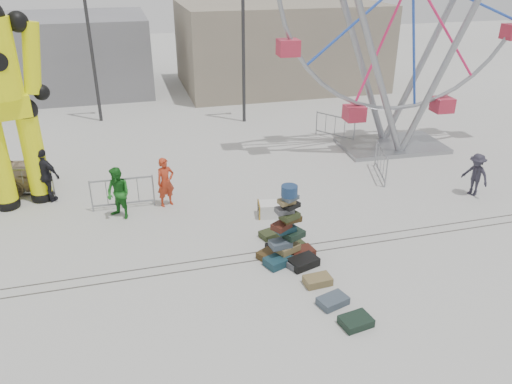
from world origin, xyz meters
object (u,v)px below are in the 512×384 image
object	(u,v)px
lamp_post_left	(91,29)
barricade_dummy_c	(123,193)
lamp_post_right	(245,29)
pedestrian_black	(45,176)
steamer_trunk	(273,209)
crash_test_dummy	(1,91)
pedestrian_green	(118,193)
barricade_dummy_b	(23,183)
pedestrian_grey	(476,175)
pedestrian_red	(166,182)
barricade_wheel_back	(335,127)
barricade_wheel_front	(381,163)
suitcase_tower	(287,238)

from	to	relation	value
lamp_post_left	barricade_dummy_c	distance (m)	10.96
lamp_post_right	pedestrian_black	world-z (taller)	lamp_post_right
lamp_post_left	steamer_trunk	bearing A→B (deg)	-65.75
crash_test_dummy	pedestrian_black	size ratio (longest dim) A/B	3.87
lamp_post_right	pedestrian_green	size ratio (longest dim) A/B	4.68
crash_test_dummy	barricade_dummy_b	xyz separation A→B (m)	(-0.07, 0.50, -3.33)
lamp_post_right	pedestrian_grey	bearing A→B (deg)	-61.34
pedestrian_red	barricade_wheel_back	bearing A→B (deg)	9.80
crash_test_dummy	pedestrian_red	size ratio (longest dim) A/B	4.36
barricade_dummy_b	pedestrian_black	bearing A→B (deg)	-19.06
barricade_wheel_front	steamer_trunk	bearing A→B (deg)	129.06
barricade_wheel_back	pedestrian_black	distance (m)	12.45
lamp_post_left	crash_test_dummy	world-z (taller)	lamp_post_left
crash_test_dummy	lamp_post_left	bearing A→B (deg)	55.70
pedestrian_black	pedestrian_grey	size ratio (longest dim) A/B	1.25
crash_test_dummy	pedestrian_green	distance (m)	4.72
crash_test_dummy	barricade_wheel_back	distance (m)	13.59
lamp_post_right	pedestrian_red	world-z (taller)	lamp_post_right
pedestrian_black	pedestrian_grey	distance (m)	14.73
pedestrian_red	steamer_trunk	bearing A→B (deg)	-47.61
crash_test_dummy	pedestrian_red	distance (m)	5.71
barricade_dummy_c	barricade_wheel_front	bearing A→B (deg)	2.34
lamp_post_left	suitcase_tower	size ratio (longest dim) A/B	3.59
pedestrian_grey	barricade_wheel_back	bearing A→B (deg)	-179.52
steamer_trunk	pedestrian_green	world-z (taller)	pedestrian_green
barricade_dummy_c	pedestrian_green	distance (m)	0.72
steamer_trunk	barricade_wheel_front	xyz separation A→B (m)	(4.85, 1.98, 0.32)
lamp_post_right	barricade_dummy_c	bearing A→B (deg)	-127.29
suitcase_tower	barricade_dummy_c	bearing A→B (deg)	117.17
barricade_dummy_c	pedestrian_grey	bearing A→B (deg)	-8.89
steamer_trunk	pedestrian_grey	world-z (taller)	pedestrian_grey
pedestrian_green	pedestrian_grey	world-z (taller)	pedestrian_green
steamer_trunk	pedestrian_black	xyz separation A→B (m)	(-7.11, 3.01, 0.72)
lamp_post_left	pedestrian_red	world-z (taller)	lamp_post_left
steamer_trunk	pedestrian_black	bearing A→B (deg)	167.08
barricade_dummy_b	barricade_dummy_c	distance (m)	3.71
steamer_trunk	barricade_wheel_back	world-z (taller)	barricade_wheel_back
barricade_wheel_back	suitcase_tower	bearing A→B (deg)	-65.43
pedestrian_grey	pedestrian_green	bearing A→B (deg)	-115.95
pedestrian_red	pedestrian_grey	distance (m)	10.66
steamer_trunk	suitcase_tower	bearing A→B (deg)	-88.31
pedestrian_red	lamp_post_right	bearing A→B (deg)	39.44
lamp_post_left	pedestrian_black	xyz separation A→B (m)	(-1.70, -8.99, -3.53)
pedestrian_red	pedestrian_green	xyz separation A→B (m)	(-1.53, -0.50, 0.01)
crash_test_dummy	barricade_wheel_front	world-z (taller)	crash_test_dummy
pedestrian_green	pedestrian_black	size ratio (longest dim) A/B	0.90
crash_test_dummy	lamp_post_right	bearing A→B (deg)	17.44
lamp_post_left	pedestrian_green	size ratio (longest dim) A/B	4.68
pedestrian_green	pedestrian_grey	xyz separation A→B (m)	(12.00, -1.48, -0.09)
crash_test_dummy	pedestrian_green	size ratio (longest dim) A/B	4.31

